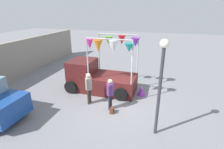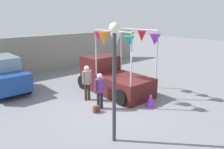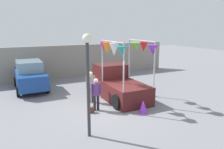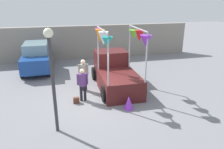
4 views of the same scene
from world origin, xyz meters
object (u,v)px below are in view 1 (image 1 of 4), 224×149
Objects in this scene: person_vendor at (89,85)px; street_lamp at (161,76)px; handbag at (112,110)px; vendor_truck at (98,75)px; person_customer at (110,91)px; folded_kite_bundle_violet at (142,91)px.

person_vendor is 0.45× the size of street_lamp.
vendor_truck is at bearing 35.06° from handbag.
person_customer is 0.92m from handbag.
vendor_truck is at bearing 49.57° from street_lamp.
street_lamp is at bearing -111.85° from person_vendor.
vendor_truck is at bearing 88.99° from folded_kite_bundle_violet.
person_vendor is 1.75m from handbag.
street_lamp is at bearing -112.63° from handbag.
vendor_truck is 2.37m from person_customer.
person_customer is 3.02m from street_lamp.
vendor_truck reaches higher than folded_kite_bundle_violet.
person_customer is 0.94× the size of person_vendor.
vendor_truck is 6.83× the size of folded_kite_bundle_violet.
folded_kite_bundle_violet is at bearing -91.01° from vendor_truck.
person_customer is (-1.92, -1.39, 0.05)m from vendor_truck.
person_customer is 2.67× the size of folded_kite_bundle_violet.
vendor_truck reaches higher than handbag.
handbag is at bearing -110.67° from person_vendor.
person_vendor is at bearing -174.12° from vendor_truck.
handbag is at bearing 153.54° from folded_kite_bundle_violet.
street_lamp is (-1.22, -2.30, 1.53)m from person_customer.
person_vendor is 6.08× the size of handbag.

